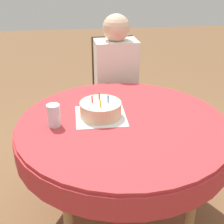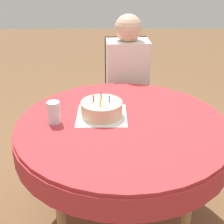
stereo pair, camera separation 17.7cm
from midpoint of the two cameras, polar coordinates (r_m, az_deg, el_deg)
name	(u,v)px [view 1 (the left image)]	position (r m, az deg, el deg)	size (l,w,h in m)	color
ground_plane	(121,215)	(2.22, -0.70, -18.42)	(12.00, 12.00, 0.00)	brown
dining_table	(123,134)	(1.82, -0.81, -4.15)	(1.23, 1.23, 0.72)	#BC3338
chair	(114,92)	(2.69, -1.49, 3.62)	(0.41, 0.41, 0.98)	#4C331E
person	(116,74)	(2.53, -1.20, 6.92)	(0.35, 0.32, 1.18)	#DBB293
napkin	(101,116)	(1.85, -4.82, -0.79)	(0.29, 0.29, 0.00)	white
birthday_cake	(101,109)	(1.83, -4.88, 0.46)	(0.24, 0.24, 0.13)	beige
drinking_glass	(54,115)	(1.76, -13.47, -0.65)	(0.07, 0.07, 0.13)	silver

